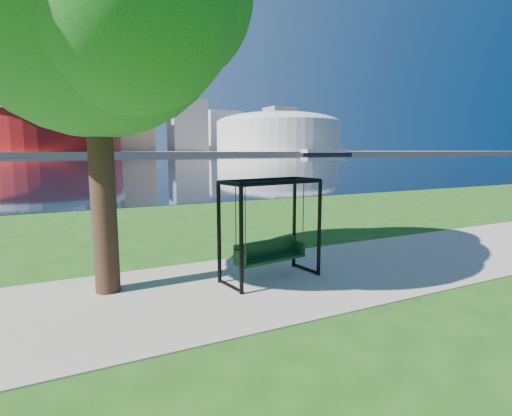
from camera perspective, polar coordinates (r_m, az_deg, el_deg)
ground at (r=8.76m, az=-0.71°, el=-9.81°), size 900.00×900.00×0.00m
path at (r=8.33m, az=0.82°, el=-10.66°), size 120.00×4.00×0.03m
river at (r=109.59m, az=-24.86°, el=6.06°), size 900.00×180.00×0.02m
far_bank at (r=313.52m, az=-26.17°, el=7.08°), size 900.00×228.00×2.00m
stadium at (r=242.85m, az=-28.56°, el=9.96°), size 83.00×83.00×32.00m
arena at (r=279.64m, az=3.19°, el=10.92°), size 84.00×84.00×26.56m
skyline at (r=328.57m, az=-27.36°, el=13.13°), size 392.00×66.00×96.50m
swing at (r=8.32m, az=2.00°, el=-3.44°), size 2.19×1.21×2.13m
barge at (r=235.85m, az=9.66°, el=7.82°), size 33.65×9.68×3.35m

